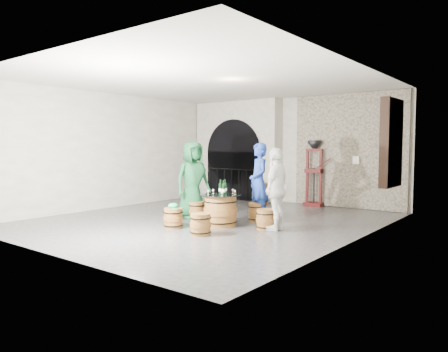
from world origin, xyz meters
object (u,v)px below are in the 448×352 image
Objects in this scene: barrel_table at (221,210)px; wine_bottle_center at (224,189)px; barrel_stool_left at (196,210)px; person_green at (193,180)px; corking_press at (314,168)px; barrel_stool_near_right at (201,224)px; side_barrel at (260,194)px; barrel_stool_far at (257,212)px; barrel_stool_right at (266,219)px; barrel_stool_near_left at (173,218)px; wine_bottle_right at (225,188)px; person_white at (276,189)px; person_blue at (259,182)px; wine_bottle_left at (221,188)px.

wine_bottle_center is (0.16, -0.10, 0.48)m from barrel_table.
barrel_stool_left is 0.73m from person_green.
wine_bottle_center reaches higher than barrel_table.
corking_press is at bearing 89.29° from wine_bottle_center.
side_barrel is (-1.45, 4.37, 0.11)m from barrel_stool_near_right.
person_green is at bearing -89.09° from side_barrel.
barrel_table reaches higher than barrel_stool_near_right.
barrel_stool_far is at bearing 82.56° from wine_bottle_center.
wine_bottle_center is (-0.83, -0.36, 0.61)m from barrel_stool_right.
barrel_stool_near_left is (-0.64, -0.80, -0.13)m from barrel_table.
side_barrel is 1.75m from corking_press.
person_green is at bearing 177.47° from barrel_stool_right.
corking_press is (-0.09, 3.12, 0.89)m from barrel_stool_far.
wine_bottle_right is (-0.24, 1.09, 0.61)m from barrel_stool_near_right.
barrel_stool_left is 0.25× the size of person_white.
barrel_stool_far is 2.82m from side_barrel.
barrel_stool_left is at bearing 134.22° from barrel_stool_near_right.
person_green is (-0.48, 1.16, 0.71)m from barrel_stool_near_left.
wine_bottle_left is at bearing -68.12° from person_blue.
barrel_stool_near_left is 5.06m from corking_press.
corking_press is at bearing 87.02° from barrel_table.
barrel_stool_left is at bearing -113.01° from person_blue.
barrel_table is at bearing -107.18° from barrel_stool_far.
corking_press is (1.19, 3.79, 0.89)m from barrel_stool_left.
barrel_stool_far and barrel_stool_near_right have the same top height.
person_green is at bearing 167.81° from wine_bottle_right.
person_green is 1.37m from wine_bottle_center.
wine_bottle_center is 4.21m from corking_press.
barrel_table is 0.47× the size of corking_press.
barrel_stool_near_right is (1.26, -1.30, 0.00)m from barrel_stool_left.
person_green is at bearing 162.44° from barrel_table.
wine_bottle_left reaches higher than barrel_stool_near_right.
barrel_stool_left is at bearing -113.92° from corking_press.
person_blue reaches higher than barrel_stool_near_left.
wine_bottle_left is 1.00× the size of wine_bottle_center.
person_white is (1.21, 0.32, 0.51)m from barrel_table.
barrel_stool_near_left is at bearing -146.99° from barrel_stool_right.
person_white reaches higher than side_barrel.
barrel_stool_near_right is at bearing -77.74° from wine_bottle_right.
barrel_stool_near_right is at bearing -119.61° from barrel_stool_right.
wine_bottle_left is (-0.30, -1.04, -0.08)m from person_blue.
barrel_stool_far is (0.30, 0.98, -0.13)m from barrel_table.
barrel_stool_near_right is at bearing -118.51° from person_green.
wine_bottle_right is at bearing 65.81° from barrel_table.
person_blue reaches higher than barrel_stool_near_right.
barrel_stool_far is 1.10m from wine_bottle_right.
barrel_table is at bearing -114.19° from wine_bottle_right.
person_blue is 1.14m from wine_bottle_center.
barrel_stool_right is 1.00× the size of barrel_stool_near_left.
side_barrel is at bearing 160.35° from person_blue.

